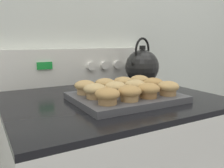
{
  "coord_description": "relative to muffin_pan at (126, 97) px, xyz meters",
  "views": [
    {
      "loc": [
        -0.42,
        -0.42,
        1.12
      ],
      "look_at": [
        -0.01,
        0.31,
        0.97
      ],
      "focal_mm": 38.0,
      "sensor_mm": 36.0,
      "label": 1
    }
  ],
  "objects": [
    {
      "name": "wall_back",
      "position": [
        -0.02,
        0.46,
        0.28
      ],
      "size": [
        8.0,
        0.05,
        2.4
      ],
      "color": "silver",
      "rests_on": "ground_plane"
    },
    {
      "name": "control_panel",
      "position": [
        -0.02,
        0.4,
        0.07
      ],
      "size": [
        0.74,
        0.07,
        0.17
      ],
      "color": "white",
      "rests_on": "stove_range"
    },
    {
      "name": "muffin_pan",
      "position": [
        0.0,
        0.0,
        0.0
      ],
      "size": [
        0.36,
        0.28,
        0.02
      ],
      "color": "#4C4C51",
      "rests_on": "stove_range"
    },
    {
      "name": "muffin_r0_c0",
      "position": [
        -0.12,
        -0.08,
        0.04
      ],
      "size": [
        0.08,
        0.08,
        0.05
      ],
      "color": "#A37A4C",
      "rests_on": "muffin_pan"
    },
    {
      "name": "muffin_r0_c1",
      "position": [
        -0.04,
        -0.08,
        0.04
      ],
      "size": [
        0.08,
        0.08,
        0.05
      ],
      "color": "tan",
      "rests_on": "muffin_pan"
    },
    {
      "name": "muffin_r0_c2",
      "position": [
        0.04,
        -0.08,
        0.04
      ],
      "size": [
        0.08,
        0.08,
        0.05
      ],
      "color": "olive",
      "rests_on": "muffin_pan"
    },
    {
      "name": "muffin_r0_c3",
      "position": [
        0.12,
        -0.08,
        0.04
      ],
      "size": [
        0.08,
        0.08,
        0.05
      ],
      "color": "#A37A4C",
      "rests_on": "muffin_pan"
    },
    {
      "name": "muffin_r1_c0",
      "position": [
        -0.12,
        0.0,
        0.04
      ],
      "size": [
        0.08,
        0.08,
        0.05
      ],
      "color": "tan",
      "rests_on": "muffin_pan"
    },
    {
      "name": "muffin_r1_c1",
      "position": [
        -0.04,
        0.0,
        0.04
      ],
      "size": [
        0.08,
        0.08,
        0.05
      ],
      "color": "tan",
      "rests_on": "muffin_pan"
    },
    {
      "name": "muffin_r1_c2",
      "position": [
        0.04,
        -0.0,
        0.04
      ],
      "size": [
        0.08,
        0.08,
        0.05
      ],
      "color": "#A37A4C",
      "rests_on": "muffin_pan"
    },
    {
      "name": "muffin_r1_c3",
      "position": [
        0.12,
        0.0,
        0.04
      ],
      "size": [
        0.08,
        0.08,
        0.05
      ],
      "color": "tan",
      "rests_on": "muffin_pan"
    },
    {
      "name": "muffin_r2_c0",
      "position": [
        -0.12,
        0.08,
        0.04
      ],
      "size": [
        0.08,
        0.08,
        0.05
      ],
      "color": "tan",
      "rests_on": "muffin_pan"
    },
    {
      "name": "muffin_r2_c1",
      "position": [
        -0.04,
        0.08,
        0.04
      ],
      "size": [
        0.08,
        0.08,
        0.05
      ],
      "color": "tan",
      "rests_on": "muffin_pan"
    },
    {
      "name": "muffin_r2_c2",
      "position": [
        0.04,
        0.08,
        0.04
      ],
      "size": [
        0.08,
        0.08,
        0.05
      ],
      "color": "olive",
      "rests_on": "muffin_pan"
    },
    {
      "name": "muffin_r2_c3",
      "position": [
        0.12,
        0.08,
        0.04
      ],
      "size": [
        0.08,
        0.08,
        0.05
      ],
      "color": "#A37A4C",
      "rests_on": "muffin_pan"
    },
    {
      "name": "tea_kettle",
      "position": [
        0.25,
        0.24,
        0.07
      ],
      "size": [
        0.19,
        0.16,
        0.22
      ],
      "color": "black",
      "rests_on": "stove_range"
    }
  ]
}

